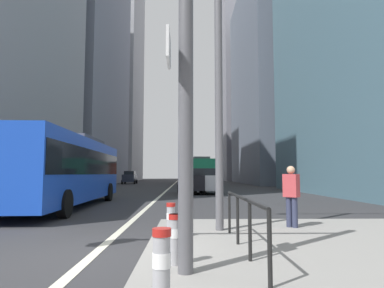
{
  "coord_description": "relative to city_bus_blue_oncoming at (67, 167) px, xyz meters",
  "views": [
    {
      "loc": [
        1.76,
        -6.56,
        1.55
      ],
      "look_at": [
        2.36,
        26.28,
        4.44
      ],
      "focal_mm": 31.59,
      "sensor_mm": 36.0,
      "label": 1
    }
  ],
  "objects": [
    {
      "name": "ground_plane",
      "position": [
        3.76,
        10.78,
        -1.84
      ],
      "size": [
        160.0,
        160.0,
        0.0
      ],
      "primitive_type": "plane",
      "color": "#303033"
    },
    {
      "name": "lane_centre_line",
      "position": [
        3.76,
        20.78,
        -1.83
      ],
      "size": [
        0.2,
        80.0,
        0.01
      ],
      "primitive_type": "cube",
      "color": "beige",
      "rests_on": "ground"
    },
    {
      "name": "office_tower_left_mid",
      "position": [
        -12.24,
        36.88,
        17.67
      ],
      "size": [
        13.21,
        25.64,
        39.0
      ],
      "primitive_type": "cube",
      "color": "slate",
      "rests_on": "ground"
    },
    {
      "name": "office_tower_left_far",
      "position": [
        -12.24,
        63.18,
        22.58
      ],
      "size": [
        13.2,
        18.2,
        48.83
      ],
      "primitive_type": "cube",
      "color": "#9E9EA3",
      "rests_on": "ground"
    },
    {
      "name": "office_tower_right_mid",
      "position": [
        20.76,
        37.66,
        14.43
      ],
      "size": [
        12.46,
        25.25,
        32.53
      ],
      "primitive_type": "cube",
      "color": "slate",
      "rests_on": "ground"
    },
    {
      "name": "office_tower_right_far",
      "position": [
        20.76,
        64.36,
        24.16
      ],
      "size": [
        13.44,
        19.97,
        51.99
      ],
      "primitive_type": "cube",
      "color": "gray",
      "rests_on": "ground"
    },
    {
      "name": "city_bus_blue_oncoming",
      "position": [
        0.0,
        0.0,
        0.0
      ],
      "size": [
        2.93,
        11.96,
        3.4
      ],
      "color": "blue",
      "rests_on": "ground"
    },
    {
      "name": "city_bus_red_receding",
      "position": [
        7.19,
        24.47,
        -0.0
      ],
      "size": [
        2.94,
        11.35,
        3.4
      ],
      "color": "#198456",
      "rests_on": "ground"
    },
    {
      "name": "city_bus_red_distant",
      "position": [
        6.47,
        40.53,
        -0.0
      ],
      "size": [
        2.78,
        11.25,
        3.4
      ],
      "color": "red",
      "rests_on": "ground"
    },
    {
      "name": "car_oncoming_mid",
      "position": [
        -3.03,
        36.04,
        -0.85
      ],
      "size": [
        2.13,
        4.11,
        1.94
      ],
      "color": "#232838",
      "rests_on": "ground"
    },
    {
      "name": "car_receding_near",
      "position": [
        7.16,
        10.37,
        -0.85
      ],
      "size": [
        2.11,
        4.05,
        1.94
      ],
      "color": "silver",
      "rests_on": "ground"
    },
    {
      "name": "car_receding_far",
      "position": [
        5.9,
        10.37,
        -0.85
      ],
      "size": [
        2.19,
        4.39,
        1.94
      ],
      "color": "black",
      "rests_on": "ground"
    },
    {
      "name": "traffic_signal_gantry",
      "position": [
        3.77,
        -10.89,
        2.23
      ],
      "size": [
        5.36,
        0.65,
        6.0
      ],
      "color": "#515156",
      "rests_on": "median_island"
    },
    {
      "name": "street_lamp_post",
      "position": [
        6.36,
        -7.27,
        3.45
      ],
      "size": [
        5.5,
        0.32,
        8.0
      ],
      "color": "#56565B",
      "rests_on": "median_island"
    },
    {
      "name": "bollard_left",
      "position": [
        5.27,
        -12.24,
        -1.22
      ],
      "size": [
        0.2,
        0.2,
        0.84
      ],
      "color": "#99999E",
      "rests_on": "median_island"
    },
    {
      "name": "bollard_right",
      "position": [
        5.35,
        -10.43,
        -1.26
      ],
      "size": [
        0.2,
        0.2,
        0.77
      ],
      "color": "#99999E",
      "rests_on": "median_island"
    },
    {
      "name": "bollard_back",
      "position": [
        5.2,
        -8.32,
        -1.26
      ],
      "size": [
        0.2,
        0.2,
        0.76
      ],
      "color": "#99999E",
      "rests_on": "median_island"
    },
    {
      "name": "pedestrian_railing",
      "position": [
        6.56,
        -9.59,
        -0.97
      ],
      "size": [
        0.06,
        3.93,
        0.98
      ],
      "color": "black",
      "rests_on": "median_island"
    },
    {
      "name": "pedestrian_waiting",
      "position": [
        8.31,
        -6.85,
        -0.8
      ],
      "size": [
        0.44,
        0.43,
        1.6
      ],
      "color": "#2D334C",
      "rests_on": "median_island"
    }
  ]
}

